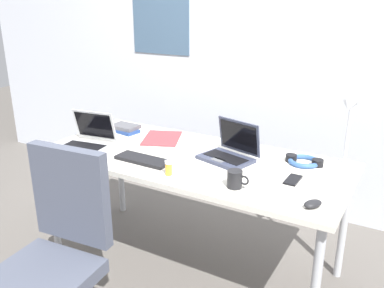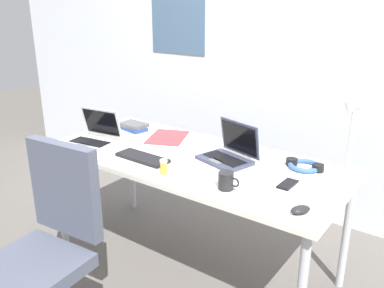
# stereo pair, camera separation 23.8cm
# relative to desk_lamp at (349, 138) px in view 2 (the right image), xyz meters

# --- Properties ---
(ground_plane) EXTENTS (12.00, 12.00, 0.00)m
(ground_plane) POSITION_rel_desk_lamp_xyz_m (-0.80, -0.28, -0.94)
(ground_plane) COLOR #56514C
(wall_back) EXTENTS (6.00, 0.13, 2.60)m
(wall_back) POSITION_rel_desk_lamp_xyz_m (-0.80, 0.82, 0.36)
(wall_back) COLOR silver
(wall_back) RESTS_ON ground_plane
(desk) EXTENTS (1.80, 0.80, 0.74)m
(desk) POSITION_rel_desk_lamp_xyz_m (-0.80, -0.28, -0.25)
(desk) COLOR silver
(desk) RESTS_ON ground_plane
(desk_lamp) EXTENTS (0.12, 0.18, 0.40)m
(desk_lamp) POSITION_rel_desk_lamp_xyz_m (0.00, 0.00, 0.00)
(desk_lamp) COLOR silver
(desk_lamp) RESTS_ON desk
(laptop_near_lamp) EXTENTS (0.34, 0.31, 0.22)m
(laptop_near_lamp) POSITION_rel_desk_lamp_xyz_m (-0.59, -0.20, -0.15)
(laptop_near_lamp) COLOR #33384C
(laptop_near_lamp) RESTS_ON desk
(laptop_center) EXTENTS (0.32, 0.29, 0.22)m
(laptop_center) POSITION_rel_desk_lamp_xyz_m (-1.45, -0.45, -0.15)
(laptop_center) COLOR #B7BABC
(laptop_center) RESTS_ON desk
(external_keyboard) EXTENTS (0.33, 0.13, 0.02)m
(external_keyboard) POSITION_rel_desk_lamp_xyz_m (-1.01, -0.48, -0.19)
(external_keyboard) COLOR black
(external_keyboard) RESTS_ON desk
(computer_mouse) EXTENTS (0.10, 0.11, 0.03)m
(computer_mouse) POSITION_rel_desk_lamp_xyz_m (-0.03, -0.55, -0.18)
(computer_mouse) COLOR black
(computer_mouse) RESTS_ON desk
(cell_phone) EXTENTS (0.07, 0.14, 0.01)m
(cell_phone) POSITION_rel_desk_lamp_xyz_m (-0.19, -0.31, -0.19)
(cell_phone) COLOR black
(cell_phone) RESTS_ON desk
(headphones) EXTENTS (0.21, 0.18, 0.04)m
(headphones) POSITION_rel_desk_lamp_xyz_m (-0.20, -0.05, -0.18)
(headphones) COLOR #335999
(headphones) RESTS_ON desk
(pill_bottle) EXTENTS (0.04, 0.04, 0.08)m
(pill_bottle) POSITION_rel_desk_lamp_xyz_m (-0.78, -0.56, -0.16)
(pill_bottle) COLOR gold
(pill_bottle) RESTS_ON desk
(book_stack) EXTENTS (0.23, 0.16, 0.05)m
(book_stack) POSITION_rel_desk_lamp_xyz_m (-1.45, -0.09, -0.17)
(book_stack) COLOR navy
(book_stack) RESTS_ON desk
(paper_folder_mid_desk) EXTENTS (0.33, 0.38, 0.01)m
(paper_folder_mid_desk) POSITION_rel_desk_lamp_xyz_m (-1.14, -0.09, -0.19)
(paper_folder_mid_desk) COLOR red
(paper_folder_mid_desk) RESTS_ON desk
(coffee_mug) EXTENTS (0.11, 0.08, 0.09)m
(coffee_mug) POSITION_rel_desk_lamp_xyz_m (-0.41, -0.53, -0.15)
(coffee_mug) COLOR black
(coffee_mug) RESTS_ON desk
(office_chair) EXTENTS (0.52, 0.56, 0.97)m
(office_chair) POSITION_rel_desk_lamp_xyz_m (-1.06, -1.15, -0.54)
(office_chair) COLOR black
(office_chair) RESTS_ON ground_plane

